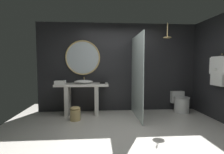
{
  "coord_description": "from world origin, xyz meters",
  "views": [
    {
      "loc": [
        -0.61,
        -3.2,
        1.39
      ],
      "look_at": [
        -0.32,
        0.73,
        1.1
      ],
      "focal_mm": 27.32,
      "sensor_mm": 36.0,
      "label": 1
    }
  ],
  "objects_px": {
    "vessel_sink": "(84,82)",
    "tumbler_cup": "(65,82)",
    "tissue_box": "(102,82)",
    "round_wall_mirror": "(83,58)",
    "waste_bin": "(75,113)",
    "hanging_bathrobe": "(218,69)",
    "folded_hand_towel": "(60,83)",
    "rain_shower_head": "(167,36)",
    "toilet": "(181,103)"
  },
  "relations": [
    {
      "from": "vessel_sink",
      "to": "tumbler_cup",
      "type": "xyz_separation_m",
      "value": [
        -0.5,
        -0.08,
        0.0
      ]
    },
    {
      "from": "tissue_box",
      "to": "toilet",
      "type": "xyz_separation_m",
      "value": [
        2.29,
        0.05,
        -0.62
      ]
    },
    {
      "from": "rain_shower_head",
      "to": "waste_bin",
      "type": "distance_m",
      "value": 3.15
    },
    {
      "from": "vessel_sink",
      "to": "toilet",
      "type": "bearing_deg",
      "value": -0.26
    },
    {
      "from": "tissue_box",
      "to": "waste_bin",
      "type": "bearing_deg",
      "value": -145.0
    },
    {
      "from": "waste_bin",
      "to": "tumbler_cup",
      "type": "bearing_deg",
      "value": 125.43
    },
    {
      "from": "waste_bin",
      "to": "folded_hand_towel",
      "type": "bearing_deg",
      "value": 142.44
    },
    {
      "from": "tissue_box",
      "to": "rain_shower_head",
      "type": "height_order",
      "value": "rain_shower_head"
    },
    {
      "from": "rain_shower_head",
      "to": "hanging_bathrobe",
      "type": "height_order",
      "value": "rain_shower_head"
    },
    {
      "from": "waste_bin",
      "to": "vessel_sink",
      "type": "bearing_deg",
      "value": 73.2
    },
    {
      "from": "folded_hand_towel",
      "to": "hanging_bathrobe",
      "type": "bearing_deg",
      "value": -10.49
    },
    {
      "from": "vessel_sink",
      "to": "folded_hand_towel",
      "type": "bearing_deg",
      "value": -160.27
    },
    {
      "from": "round_wall_mirror",
      "to": "hanging_bathrobe",
      "type": "bearing_deg",
      "value": -19.63
    },
    {
      "from": "vessel_sink",
      "to": "rain_shower_head",
      "type": "xyz_separation_m",
      "value": [
        2.27,
        -0.23,
        1.24
      ]
    },
    {
      "from": "hanging_bathrobe",
      "to": "folded_hand_towel",
      "type": "relative_size",
      "value": 2.83
    },
    {
      "from": "tissue_box",
      "to": "round_wall_mirror",
      "type": "xyz_separation_m",
      "value": [
        -0.56,
        0.31,
        0.69
      ]
    },
    {
      "from": "rain_shower_head",
      "to": "waste_bin",
      "type": "xyz_separation_m",
      "value": [
        -2.44,
        -0.32,
        -1.97
      ]
    },
    {
      "from": "waste_bin",
      "to": "rain_shower_head",
      "type": "bearing_deg",
      "value": 7.43
    },
    {
      "from": "tumbler_cup",
      "to": "waste_bin",
      "type": "bearing_deg",
      "value": -54.57
    },
    {
      "from": "vessel_sink",
      "to": "tissue_box",
      "type": "xyz_separation_m",
      "value": [
        0.52,
        -0.06,
        -0.02
      ]
    },
    {
      "from": "toilet",
      "to": "folded_hand_towel",
      "type": "xyz_separation_m",
      "value": [
        -3.41,
        -0.2,
        0.64
      ]
    },
    {
      "from": "tissue_box",
      "to": "round_wall_mirror",
      "type": "height_order",
      "value": "round_wall_mirror"
    },
    {
      "from": "rain_shower_head",
      "to": "hanging_bathrobe",
      "type": "xyz_separation_m",
      "value": [
        0.98,
        -0.7,
        -0.88
      ]
    },
    {
      "from": "toilet",
      "to": "folded_hand_towel",
      "type": "relative_size",
      "value": 2.27
    },
    {
      "from": "tumbler_cup",
      "to": "tissue_box",
      "type": "bearing_deg",
      "value": 0.58
    },
    {
      "from": "round_wall_mirror",
      "to": "hanging_bathrobe",
      "type": "distance_m",
      "value": 3.51
    },
    {
      "from": "folded_hand_towel",
      "to": "waste_bin",
      "type": "bearing_deg",
      "value": -37.56
    },
    {
      "from": "folded_hand_towel",
      "to": "vessel_sink",
      "type": "bearing_deg",
      "value": 19.73
    },
    {
      "from": "toilet",
      "to": "waste_bin",
      "type": "distance_m",
      "value": 3.02
    },
    {
      "from": "tumbler_cup",
      "to": "folded_hand_towel",
      "type": "distance_m",
      "value": 0.17
    },
    {
      "from": "tissue_box",
      "to": "waste_bin",
      "type": "relative_size",
      "value": 0.42
    },
    {
      "from": "vessel_sink",
      "to": "toilet",
      "type": "distance_m",
      "value": 2.88
    },
    {
      "from": "toilet",
      "to": "round_wall_mirror",
      "type": "bearing_deg",
      "value": 174.77
    },
    {
      "from": "toilet",
      "to": "hanging_bathrobe",
      "type": "bearing_deg",
      "value": -63.87
    },
    {
      "from": "round_wall_mirror",
      "to": "waste_bin",
      "type": "xyz_separation_m",
      "value": [
        -0.13,
        -0.79,
        -1.41
      ]
    },
    {
      "from": "tumbler_cup",
      "to": "folded_hand_towel",
      "type": "xyz_separation_m",
      "value": [
        -0.1,
        -0.14,
        -0.0
      ]
    },
    {
      "from": "waste_bin",
      "to": "tissue_box",
      "type": "bearing_deg",
      "value": 35.0
    },
    {
      "from": "hanging_bathrobe",
      "to": "folded_hand_towel",
      "type": "distance_m",
      "value": 3.94
    },
    {
      "from": "rain_shower_head",
      "to": "vessel_sink",
      "type": "bearing_deg",
      "value": 174.26
    },
    {
      "from": "rain_shower_head",
      "to": "waste_bin",
      "type": "relative_size",
      "value": 1.14
    },
    {
      "from": "hanging_bathrobe",
      "to": "waste_bin",
      "type": "height_order",
      "value": "hanging_bathrobe"
    },
    {
      "from": "vessel_sink",
      "to": "folded_hand_towel",
      "type": "height_order",
      "value": "vessel_sink"
    },
    {
      "from": "vessel_sink",
      "to": "rain_shower_head",
      "type": "distance_m",
      "value": 2.6
    },
    {
      "from": "vessel_sink",
      "to": "hanging_bathrobe",
      "type": "relative_size",
      "value": 0.67
    },
    {
      "from": "hanging_bathrobe",
      "to": "toilet",
      "type": "distance_m",
      "value": 1.43
    },
    {
      "from": "tumbler_cup",
      "to": "round_wall_mirror",
      "type": "xyz_separation_m",
      "value": [
        0.46,
        0.32,
        0.67
      ]
    },
    {
      "from": "rain_shower_head",
      "to": "folded_hand_towel",
      "type": "distance_m",
      "value": 3.13
    },
    {
      "from": "toilet",
      "to": "rain_shower_head",
      "type": "bearing_deg",
      "value": -158.0
    },
    {
      "from": "toilet",
      "to": "waste_bin",
      "type": "xyz_separation_m",
      "value": [
        -2.97,
        -0.53,
        -0.09
      ]
    },
    {
      "from": "tissue_box",
      "to": "hanging_bathrobe",
      "type": "height_order",
      "value": "hanging_bathrobe"
    }
  ]
}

